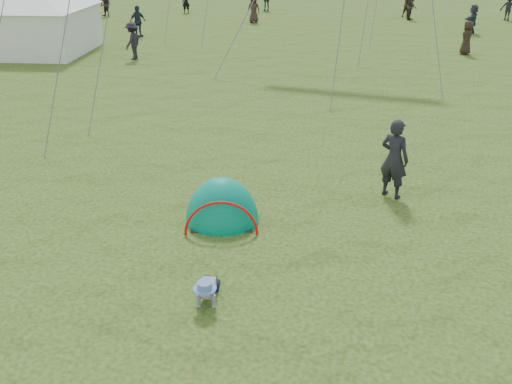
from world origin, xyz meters
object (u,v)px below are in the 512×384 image
(crawling_toddler, at_px, (207,288))
(standing_adult, at_px, (394,159))
(event_marquee, at_px, (31,13))
(popup_tent, at_px, (222,221))

(crawling_toddler, bearing_deg, standing_adult, 51.69)
(crawling_toddler, relative_size, standing_adult, 0.37)
(standing_adult, bearing_deg, crawling_toddler, 86.84)
(crawling_toddler, bearing_deg, event_marquee, 121.16)
(crawling_toddler, distance_m, popup_tent, 2.98)
(crawling_toddler, xyz_separation_m, standing_adult, (2.41, 5.40, 0.69))
(standing_adult, bearing_deg, popup_tent, 58.73)
(popup_tent, height_order, standing_adult, standing_adult)
(crawling_toddler, height_order, popup_tent, popup_tent)
(crawling_toddler, relative_size, popup_tent, 0.35)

